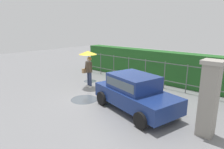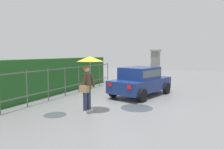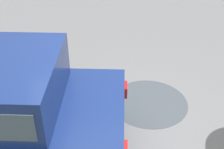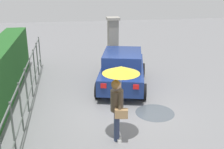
{
  "view_description": "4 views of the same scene",
  "coord_description": "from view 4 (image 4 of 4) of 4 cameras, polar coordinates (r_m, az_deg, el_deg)",
  "views": [
    {
      "loc": [
        6.16,
        -6.55,
        3.39
      ],
      "look_at": [
        -0.04,
        0.44,
        1.06
      ],
      "focal_mm": 31.42,
      "sensor_mm": 36.0,
      "label": 1
    },
    {
      "loc": [
        -8.44,
        -3.48,
        2.16
      ],
      "look_at": [
        -0.12,
        0.42,
        1.24
      ],
      "focal_mm": 33.53,
      "sensor_mm": 36.0,
      "label": 2
    },
    {
      "loc": [
        0.8,
        2.8,
        3.17
      ],
      "look_at": [
        0.21,
        -0.03,
        1.24
      ],
      "focal_mm": 48.44,
      "sensor_mm": 36.0,
      "label": 3
    },
    {
      "loc": [
        -8.34,
        1.79,
        4.19
      ],
      "look_at": [
        0.33,
        0.38,
        1.08
      ],
      "focal_mm": 43.93,
      "sensor_mm": 36.0,
      "label": 4
    }
  ],
  "objects": [
    {
      "name": "ground_plane",
      "position": [
        9.5,
        2.61,
        -6.69
      ],
      "size": [
        40.0,
        40.0,
        0.0
      ],
      "primitive_type": "plane",
      "color": "slate"
    },
    {
      "name": "car",
      "position": [
        10.92,
        2.18,
        1.42
      ],
      "size": [
        3.99,
        2.56,
        1.48
      ],
      "rotation": [
        0.0,
        0.0,
        -0.25
      ],
      "color": "navy",
      "rests_on": "ground"
    },
    {
      "name": "pedestrian",
      "position": [
        7.09,
        1.53,
        -2.64
      ],
      "size": [
        0.98,
        0.98,
        2.07
      ],
      "rotation": [
        0.0,
        0.0,
        -1.77
      ],
      "color": "#2D3856",
      "rests_on": "ground"
    },
    {
      "name": "gate_pillar",
      "position": [
        13.48,
        0.2,
        6.87
      ],
      "size": [
        0.6,
        0.6,
        2.42
      ],
      "color": "gray",
      "rests_on": "ground"
    },
    {
      "name": "fence_section",
      "position": [
        9.23,
        -17.38,
        -2.81
      ],
      "size": [
        9.93,
        0.05,
        1.5
      ],
      "color": "#59605B",
      "rests_on": "ground"
    },
    {
      "name": "puddle_near",
      "position": [
        9.19,
        8.91,
        -7.85
      ],
      "size": [
        1.28,
        1.28,
        0.0
      ],
      "primitive_type": "cylinder",
      "color": "#4C545B",
      "rests_on": "ground"
    }
  ]
}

